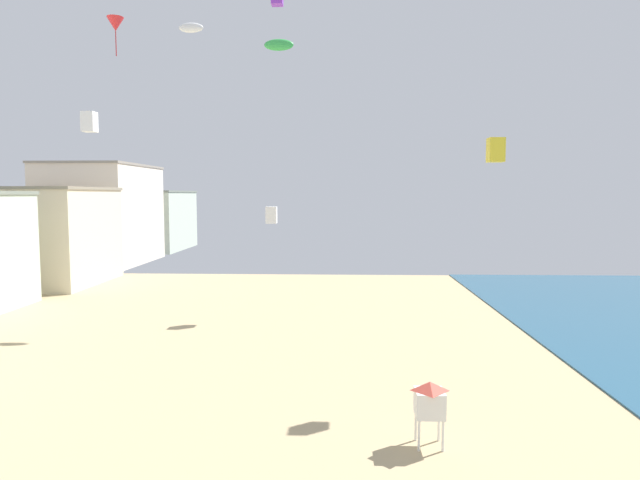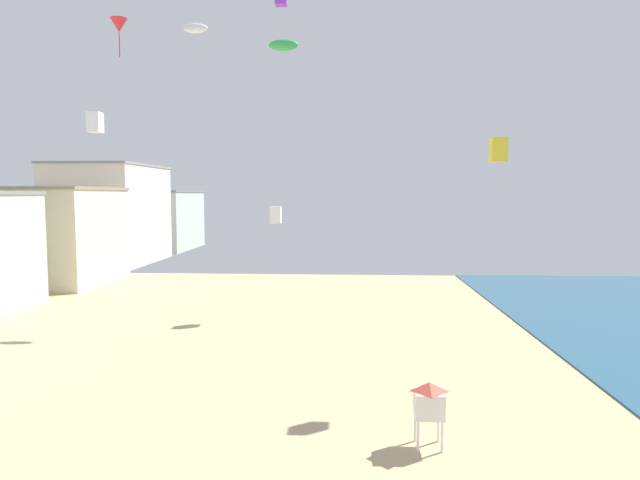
{
  "view_description": "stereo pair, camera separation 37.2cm",
  "coord_description": "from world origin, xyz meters",
  "views": [
    {
      "loc": [
        6.19,
        -5.69,
        9.73
      ],
      "look_at": [
        5.3,
        17.07,
        7.82
      ],
      "focal_mm": 30.7,
      "sensor_mm": 36.0,
      "label": 1
    },
    {
      "loc": [
        6.56,
        -5.67,
        9.73
      ],
      "look_at": [
        5.3,
        17.07,
        7.82
      ],
      "focal_mm": 30.7,
      "sensor_mm": 36.0,
      "label": 2
    }
  ],
  "objects": [
    {
      "name": "kite_green_parafoil",
      "position": [
        1.1,
        39.4,
        21.75
      ],
      "size": [
        2.38,
        0.66,
        0.93
      ],
      "color": "green"
    },
    {
      "name": "kite_white_box",
      "position": [
        -12.98,
        35.7,
        15.22
      ],
      "size": [
        0.97,
        0.97,
        1.52
      ],
      "color": "white"
    },
    {
      "name": "lifeguard_stand",
      "position": [
        9.61,
        14.92,
        1.84
      ],
      "size": [
        1.1,
        1.1,
        2.55
      ],
      "rotation": [
        0.0,
        0.0,
        0.02
      ],
      "color": "white",
      "rests_on": "ground"
    },
    {
      "name": "boardwalk_hotel_furthest",
      "position": [
        -27.28,
        89.36,
        5.18
      ],
      "size": [
        11.88,
        17.18,
        10.34
      ],
      "color": "#B7C6B2",
      "rests_on": "ground"
    },
    {
      "name": "boardwalk_hotel_far",
      "position": [
        -27.28,
        52.16,
        5.26
      ],
      "size": [
        14.79,
        13.08,
        10.5
      ],
      "color": "beige",
      "rests_on": "ground"
    },
    {
      "name": "kite_white_box_2",
      "position": [
        0.66,
        37.37,
        8.09
      ],
      "size": [
        0.85,
        0.85,
        1.33
      ],
      "color": "white"
    },
    {
      "name": "kite_yellow_box",
      "position": [
        13.94,
        22.38,
        11.95
      ],
      "size": [
        0.77,
        0.77,
        1.21
      ],
      "color": "yellow"
    },
    {
      "name": "kite_red_delta",
      "position": [
        -5.9,
        23.88,
        18.77
      ],
      "size": [
        0.89,
        0.89,
        2.03
      ],
      "color": "red"
    },
    {
      "name": "kite_white_parafoil",
      "position": [
        -4.75,
        34.61,
        21.76
      ],
      "size": [
        1.8,
        0.5,
        0.7
      ],
      "color": "white"
    },
    {
      "name": "boardwalk_hotel_distant",
      "position": [
        -27.28,
        69.72,
        6.94
      ],
      "size": [
        11.95,
        17.5,
        13.87
      ],
      "color": "silver",
      "rests_on": "ground"
    }
  ]
}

